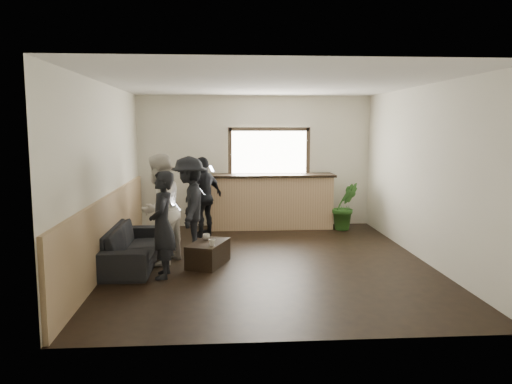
{
  "coord_description": "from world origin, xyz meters",
  "views": [
    {
      "loc": [
        -0.74,
        -7.74,
        2.14
      ],
      "look_at": [
        -0.16,
        0.4,
        1.07
      ],
      "focal_mm": 35.0,
      "sensor_mm": 36.0,
      "label": 1
    }
  ],
  "objects": [
    {
      "name": "sofa",
      "position": [
        -2.15,
        -0.0,
        0.3
      ],
      "size": [
        0.82,
        2.06,
        0.6
      ],
      "primitive_type": "imported",
      "rotation": [
        0.0,
        0.0,
        1.56
      ],
      "color": "black",
      "rests_on": "ground"
    },
    {
      "name": "person_b",
      "position": [
        -1.7,
        0.01,
        0.86
      ],
      "size": [
        0.94,
        1.03,
        1.73
      ],
      "rotation": [
        0.0,
        0.0,
        -1.99
      ],
      "color": "silver",
      "rests_on": "ground"
    },
    {
      "name": "bar_counter",
      "position": [
        0.3,
        2.7,
        0.64
      ],
      "size": [
        2.7,
        0.68,
        2.13
      ],
      "color": "tan",
      "rests_on": "ground"
    },
    {
      "name": "potted_plant",
      "position": [
        1.84,
        2.38,
        0.5
      ],
      "size": [
        0.6,
        0.51,
        0.99
      ],
      "primitive_type": "imported",
      "rotation": [
        0.0,
        0.0,
        0.14
      ],
      "color": "#2D6623",
      "rests_on": "ground"
    },
    {
      "name": "coffee_table",
      "position": [
        -0.95,
        -0.13,
        0.18
      ],
      "size": [
        0.71,
        0.92,
        0.36
      ],
      "primitive_type": "cube",
      "rotation": [
        0.0,
        0.0,
        -0.36
      ],
      "color": "black",
      "rests_on": "ground"
    },
    {
      "name": "room_shell",
      "position": [
        -0.74,
        0.0,
        1.47
      ],
      "size": [
        5.01,
        6.01,
        2.8
      ],
      "color": "silver",
      "rests_on": "ground"
    },
    {
      "name": "person_d",
      "position": [
        -1.07,
        1.95,
        0.78
      ],
      "size": [
        0.91,
        0.93,
        1.57
      ],
      "rotation": [
        0.0,
        0.0,
        -2.33
      ],
      "color": "black",
      "rests_on": "ground"
    },
    {
      "name": "person_a",
      "position": [
        -1.57,
        -0.71,
        0.76
      ],
      "size": [
        0.46,
        0.57,
        1.53
      ],
      "rotation": [
        0.0,
        0.0,
        -1.54
      ],
      "color": "black",
      "rests_on": "ground"
    },
    {
      "name": "cup_b",
      "position": [
        -0.88,
        -0.36,
        0.41
      ],
      "size": [
        0.15,
        0.15,
        0.1
      ],
      "primitive_type": "imported",
      "rotation": [
        0.0,
        0.0,
        3.84
      ],
      "color": "silver",
      "rests_on": "coffee_table"
    },
    {
      "name": "ground",
      "position": [
        0.0,
        0.0,
        0.0
      ],
      "size": [
        5.0,
        6.0,
        0.01
      ],
      "primitive_type": "cube",
      "color": "black"
    },
    {
      "name": "person_c",
      "position": [
        -1.28,
        0.71,
        0.82
      ],
      "size": [
        0.67,
        1.1,
        1.65
      ],
      "rotation": [
        0.0,
        0.0,
        -1.51
      ],
      "color": "black",
      "rests_on": "ground"
    },
    {
      "name": "cup_a",
      "position": [
        -0.98,
        0.07,
        0.41
      ],
      "size": [
        0.16,
        0.16,
        0.09
      ],
      "primitive_type": "imported",
      "rotation": [
        0.0,
        0.0,
        5.16
      ],
      "color": "silver",
      "rests_on": "coffee_table"
    }
  ]
}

